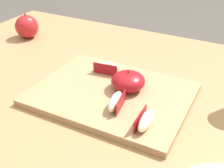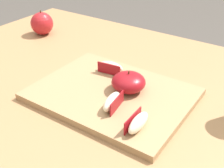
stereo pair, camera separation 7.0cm
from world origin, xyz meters
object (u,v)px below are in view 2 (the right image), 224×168
cutting_board (112,94)px  apple_wedge_middle (138,123)px  apple_wedge_left (111,67)px  whole_apple_crimson (42,24)px  apple_half_skin_up (128,82)px  apple_wedge_back (112,102)px

cutting_board → apple_wedge_middle: 0.15m
apple_wedge_left → whole_apple_crimson: size_ratio=0.82×
cutting_board → apple_wedge_left: (-0.06, 0.08, 0.02)m
apple_half_skin_up → apple_wedge_back: size_ratio=1.13×
apple_wedge_back → apple_wedge_middle: (0.08, -0.03, 0.00)m
apple_half_skin_up → whole_apple_crimson: 0.50m
apple_half_skin_up → cutting_board: bearing=-139.0°
apple_wedge_middle → cutting_board: bearing=144.3°
apple_wedge_back → apple_wedge_middle: same height
apple_half_skin_up → whole_apple_crimson: (-0.47, 0.17, 0.00)m
apple_wedge_left → apple_wedge_middle: (0.18, -0.16, 0.00)m
apple_half_skin_up → apple_wedge_left: (-0.09, 0.05, -0.01)m
cutting_board → whole_apple_crimson: (-0.44, 0.20, 0.03)m
apple_wedge_middle → whole_apple_crimson: whole_apple_crimson is taller
apple_half_skin_up → whole_apple_crimson: whole_apple_crimson is taller
whole_apple_crimson → cutting_board: bearing=-24.5°
apple_wedge_middle → whole_apple_crimson: size_ratio=0.80×
cutting_board → apple_half_skin_up: bearing=41.0°
apple_wedge_left → whole_apple_crimson: 0.40m
apple_wedge_middle → apple_wedge_left: bearing=137.3°
cutting_board → whole_apple_crimson: whole_apple_crimson is taller
cutting_board → apple_wedge_middle: (0.12, -0.09, 0.02)m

